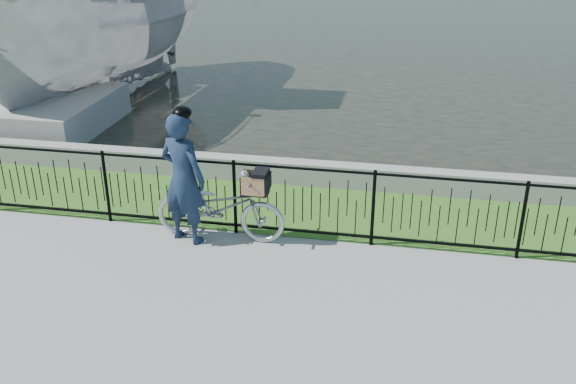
# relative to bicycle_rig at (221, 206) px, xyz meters

# --- Properties ---
(ground) EXTENTS (120.00, 120.00, 0.00)m
(ground) POSITION_rel_bicycle_rig_xyz_m (1.16, -1.40, -0.51)
(ground) COLOR gray
(ground) RESTS_ON ground
(grass_strip) EXTENTS (60.00, 2.00, 0.01)m
(grass_strip) POSITION_rel_bicycle_rig_xyz_m (1.16, 1.20, -0.50)
(grass_strip) COLOR #37631F
(grass_strip) RESTS_ON ground
(quay_wall) EXTENTS (60.00, 0.30, 0.40)m
(quay_wall) POSITION_rel_bicycle_rig_xyz_m (1.16, 2.20, -0.31)
(quay_wall) COLOR gray
(quay_wall) RESTS_ON ground
(fence) EXTENTS (14.00, 0.06, 1.15)m
(fence) POSITION_rel_bicycle_rig_xyz_m (1.16, 0.20, 0.07)
(fence) COLOR black
(fence) RESTS_ON ground
(bicycle_rig) EXTENTS (1.89, 0.66, 1.13)m
(bicycle_rig) POSITION_rel_bicycle_rig_xyz_m (0.00, 0.00, 0.00)
(bicycle_rig) COLOR #A5A9B1
(bicycle_rig) RESTS_ON ground
(cyclist) EXTENTS (0.82, 0.66, 2.00)m
(cyclist) POSITION_rel_bicycle_rig_xyz_m (-0.48, -0.14, 0.48)
(cyclist) COLOR #15233A
(cyclist) RESTS_ON ground
(boat_near) EXTENTS (4.37, 9.20, 5.23)m
(boat_near) POSITION_rel_bicycle_rig_xyz_m (-4.80, 6.32, 1.35)
(boat_near) COLOR #A4A4A4
(boat_near) RESTS_ON water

